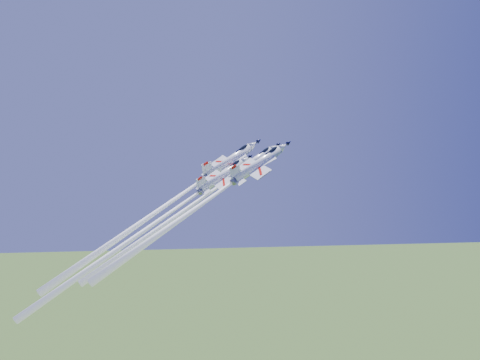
{
  "coord_description": "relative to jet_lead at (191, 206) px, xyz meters",
  "views": [
    {
      "loc": [
        -11.09,
        -122.39,
        109.11
      ],
      "look_at": [
        0.0,
        0.0,
        93.59
      ],
      "focal_mm": 40.0,
      "sensor_mm": 36.0,
      "label": 1
    }
  ],
  "objects": [
    {
      "name": "jet_slot",
      "position": [
        -9.46,
        -6.87,
        -3.59
      ],
      "size": [
        42.8,
        20.09,
        40.7
      ],
      "rotation": [
        0.57,
        0.18,
        -1.18
      ],
      "color": "white"
    },
    {
      "name": "jet_left",
      "position": [
        -6.68,
        1.99,
        -0.67
      ],
      "size": [
        43.82,
        20.63,
        41.12
      ],
      "rotation": [
        0.57,
        0.18,
        -1.18
      ],
      "color": "white"
    },
    {
      "name": "jet_right",
      "position": [
        2.19,
        -10.93,
        2.18
      ],
      "size": [
        37.1,
        17.54,
        34.2
      ],
      "rotation": [
        0.57,
        0.18,
        -1.18
      ],
      "color": "white"
    },
    {
      "name": "jet_lead",
      "position": [
        0.0,
        0.0,
        0.0
      ],
      "size": [
        39.55,
        18.59,
        37.37
      ],
      "rotation": [
        0.57,
        0.18,
        -1.18
      ],
      "color": "white"
    }
  ]
}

